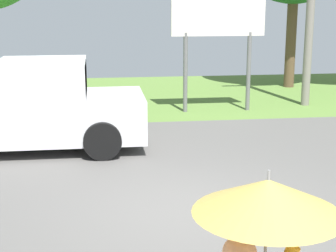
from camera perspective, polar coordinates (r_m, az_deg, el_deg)
name	(u,v)px	position (r m, az deg, el deg)	size (l,w,h in m)	color
ground_plane	(168,158)	(11.02, 0.04, -3.42)	(40.00, 22.00, 0.20)	#565451
pickup_truck	(21,109)	(11.74, -15.24, 1.79)	(5.20, 2.28, 1.88)	silver
roadside_billboard	(218,19)	(15.06, 5.33, 11.13)	(2.60, 0.12, 3.50)	slate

